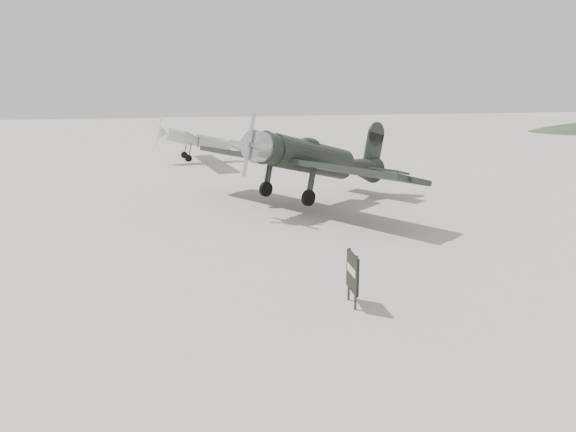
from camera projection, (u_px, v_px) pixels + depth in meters
name	position (u px, v px, depth m)	size (l,w,h in m)	color
ground	(349.00, 261.00, 17.92)	(160.00, 160.00, 0.00)	#A49E92
lowwing_monoplane	(317.00, 159.00, 25.78)	(9.80, 11.83, 4.02)	black
highwing_monoplane	(203.00, 138.00, 40.17)	(6.96, 9.79, 2.77)	#B0B3B6
sign_board	(353.00, 273.00, 14.21)	(0.15, 0.98, 1.42)	#333333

